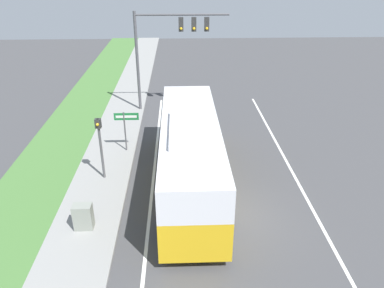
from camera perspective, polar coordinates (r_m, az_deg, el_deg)
ground_plane at (r=16.40m, az=6.32°, el=-11.22°), size 80.00×80.00×0.00m
sidewalk at (r=16.68m, az=-15.69°, el=-11.21°), size 2.80×80.00×0.12m
grass_verge at (r=17.72m, az=-25.97°, el=-10.76°), size 3.60×80.00×0.10m
lane_divider_near at (r=16.30m, az=-6.57°, el=-11.50°), size 0.14×30.00×0.01m
lane_divider_far at (r=17.27m, az=18.43°, el=-10.43°), size 0.14×30.00×0.01m
bus at (r=17.26m, az=-0.28°, el=-1.15°), size 2.76×10.81×3.62m
signal_gantry at (r=26.19m, az=-3.76°, el=15.60°), size 6.33×0.41×6.91m
pedestrian_signal at (r=18.37m, az=-13.85°, el=0.65°), size 0.28×0.34×3.28m
street_sign at (r=21.07m, az=-10.06°, el=3.01°), size 1.36×0.08×2.44m
utility_cabinet at (r=15.92m, az=-16.25°, el=-10.58°), size 0.75×0.49×1.10m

